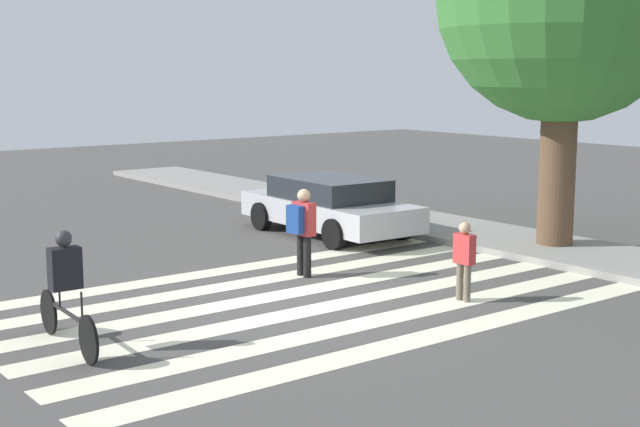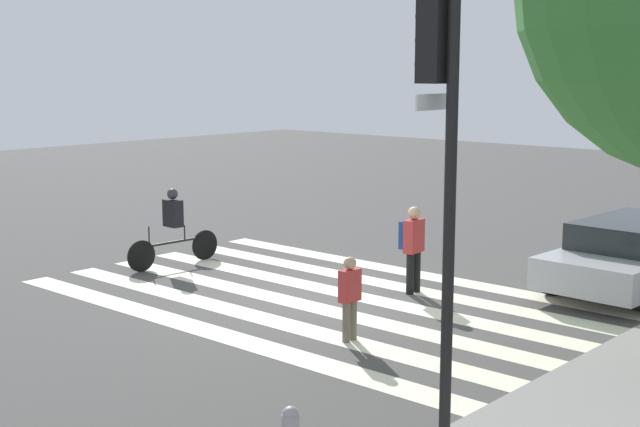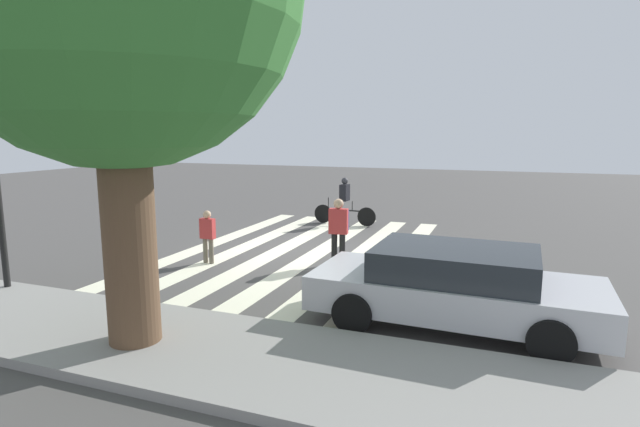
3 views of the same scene
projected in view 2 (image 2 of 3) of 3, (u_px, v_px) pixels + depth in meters
The scene contains 7 objects.
ground_plane at pixel (321, 298), 15.62m from camera, with size 60.00×60.00×0.00m, color #4C4947.
crosswalk_stripes at pixel (321, 298), 15.61m from camera, with size 5.78×10.00×0.01m.
traffic_light at pixel (441, 128), 8.76m from camera, with size 0.60×0.50×4.89m.
pedestrian_adult_tall_backpack at pixel (412, 242), 15.85m from camera, with size 0.45×0.39×1.57m.
pedestrian_adult_yellow_jacket at pixel (350, 294), 13.06m from camera, with size 0.36×0.19×1.27m.
cyclist_mid_street at pixel (173, 224), 18.04m from camera, with size 2.20×0.41×1.59m.
car_parked_silver_sedan at pixel (639, 253), 16.11m from camera, with size 4.59×2.14×1.28m.
Camera 2 is at (11.30, 10.12, 4.02)m, focal length 50.00 mm.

